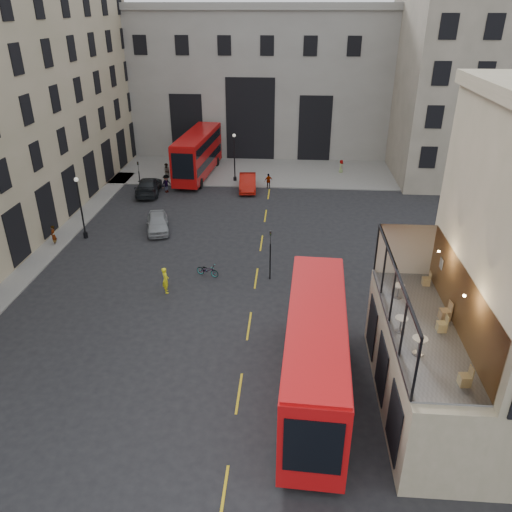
# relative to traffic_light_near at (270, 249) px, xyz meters

# --- Properties ---
(ground) EXTENTS (140.00, 140.00, 0.00)m
(ground) POSITION_rel_traffic_light_near_xyz_m (1.00, -12.00, -2.42)
(ground) COLOR black
(ground) RESTS_ON ground
(host_frontage) EXTENTS (3.00, 11.00, 4.50)m
(host_frontage) POSITION_rel_traffic_light_near_xyz_m (7.50, -12.00, -0.17)
(host_frontage) COLOR tan
(host_frontage) RESTS_ON ground
(cafe_floor) EXTENTS (3.00, 10.00, 0.10)m
(cafe_floor) POSITION_rel_traffic_light_near_xyz_m (7.50, -12.00, 2.12)
(cafe_floor) COLOR slate
(cafe_floor) RESTS_ON host_frontage
(gateway) EXTENTS (35.00, 10.60, 18.00)m
(gateway) POSITION_rel_traffic_light_near_xyz_m (-4.00, 35.99, 6.96)
(gateway) COLOR gray
(gateway) RESTS_ON ground
(building_right) EXTENTS (16.60, 18.60, 20.00)m
(building_right) POSITION_rel_traffic_light_near_xyz_m (21.00, 27.97, 7.97)
(building_right) COLOR #A59785
(building_right) RESTS_ON ground
(pavement_far) EXTENTS (40.00, 12.00, 0.12)m
(pavement_far) POSITION_rel_traffic_light_near_xyz_m (-5.00, 26.00, -2.36)
(pavement_far) COLOR slate
(pavement_far) RESTS_ON ground
(traffic_light_near) EXTENTS (0.16, 0.20, 3.80)m
(traffic_light_near) POSITION_rel_traffic_light_near_xyz_m (0.00, 0.00, 0.00)
(traffic_light_near) COLOR black
(traffic_light_near) RESTS_ON ground
(traffic_light_far) EXTENTS (0.16, 0.20, 3.80)m
(traffic_light_far) POSITION_rel_traffic_light_near_xyz_m (-14.00, 16.00, 0.00)
(traffic_light_far) COLOR black
(traffic_light_far) RESTS_ON ground
(street_lamp_a) EXTENTS (0.36, 0.36, 5.33)m
(street_lamp_a) POSITION_rel_traffic_light_near_xyz_m (-16.00, 6.00, -0.03)
(street_lamp_a) COLOR black
(street_lamp_a) RESTS_ON ground
(street_lamp_b) EXTENTS (0.36, 0.36, 5.33)m
(street_lamp_b) POSITION_rel_traffic_light_near_xyz_m (-5.00, 22.00, -0.03)
(street_lamp_b) COLOR black
(street_lamp_b) RESTS_ON ground
(bus_near) EXTENTS (3.32, 12.23, 4.84)m
(bus_near) POSITION_rel_traffic_light_near_xyz_m (2.74, -11.78, 0.29)
(bus_near) COLOR red
(bus_near) RESTS_ON ground
(bus_far) EXTENTS (3.73, 12.50, 4.92)m
(bus_far) POSITION_rel_traffic_light_near_xyz_m (-9.40, 23.80, 0.34)
(bus_far) COLOR #A30B0B
(bus_far) RESTS_ON ground
(car_a) EXTENTS (2.96, 4.85, 1.54)m
(car_a) POSITION_rel_traffic_light_near_xyz_m (-10.21, 7.92, -1.65)
(car_a) COLOR gray
(car_a) RESTS_ON ground
(car_b) EXTENTS (2.14, 5.10, 1.64)m
(car_b) POSITION_rel_traffic_light_near_xyz_m (-3.33, 19.26, -1.61)
(car_b) COLOR #9E1209
(car_b) RESTS_ON ground
(car_c) EXTENTS (3.04, 5.93, 1.65)m
(car_c) POSITION_rel_traffic_light_near_xyz_m (-13.56, 17.37, -1.60)
(car_c) COLOR black
(car_c) RESTS_ON ground
(bicycle) EXTENTS (1.86, 1.15, 0.92)m
(bicycle) POSITION_rel_traffic_light_near_xyz_m (-4.57, 0.14, -1.96)
(bicycle) COLOR gray
(bicycle) RESTS_ON ground
(cyclist) EXTENTS (0.68, 0.81, 1.89)m
(cyclist) POSITION_rel_traffic_light_near_xyz_m (-7.04, -2.36, -1.48)
(cyclist) COLOR yellow
(cyclist) RESTS_ON ground
(pedestrian_a) EXTENTS (1.02, 0.88, 1.83)m
(pedestrian_a) POSITION_rel_traffic_light_near_xyz_m (-12.75, 22.24, -1.51)
(pedestrian_a) COLOR gray
(pedestrian_a) RESTS_ON ground
(pedestrian_b) EXTENTS (1.29, 1.43, 1.92)m
(pedestrian_b) POSITION_rel_traffic_light_near_xyz_m (-11.75, 17.83, -1.46)
(pedestrian_b) COLOR gray
(pedestrian_b) RESTS_ON ground
(pedestrian_c) EXTENTS (1.01, 0.70, 1.59)m
(pedestrian_c) POSITION_rel_traffic_light_near_xyz_m (-1.13, 20.01, -1.63)
(pedestrian_c) COLOR gray
(pedestrian_c) RESTS_ON ground
(pedestrian_d) EXTENTS (0.62, 0.84, 1.58)m
(pedestrian_d) POSITION_rel_traffic_light_near_xyz_m (7.09, 25.95, -1.64)
(pedestrian_d) COLOR gray
(pedestrian_d) RESTS_ON ground
(pedestrian_e) EXTENTS (0.56, 0.71, 1.70)m
(pedestrian_e) POSITION_rel_traffic_light_near_xyz_m (-18.00, 4.42, -1.57)
(pedestrian_e) COLOR gray
(pedestrian_e) RESTS_ON ground
(cafe_table_near) EXTENTS (0.64, 0.64, 0.80)m
(cafe_table_near) POSITION_rel_traffic_light_near_xyz_m (6.86, -14.11, 2.71)
(cafe_table_near) COLOR beige
(cafe_table_near) RESTS_ON cafe_floor
(cafe_table_mid) EXTENTS (0.58, 0.58, 0.73)m
(cafe_table_mid) POSITION_rel_traffic_light_near_xyz_m (6.41, -12.52, 2.66)
(cafe_table_mid) COLOR beige
(cafe_table_mid) RESTS_ON cafe_floor
(cafe_table_far) EXTENTS (0.57, 0.57, 0.72)m
(cafe_table_far) POSITION_rel_traffic_light_near_xyz_m (6.82, -9.56, 2.65)
(cafe_table_far) COLOR silver
(cafe_table_far) RESTS_ON cafe_floor
(cafe_chair_a) EXTENTS (0.44, 0.44, 0.85)m
(cafe_chair_a) POSITION_rel_traffic_light_near_xyz_m (8.24, -15.93, 2.43)
(cafe_chair_a) COLOR tan
(cafe_chair_a) RESTS_ON cafe_floor
(cafe_chair_b) EXTENTS (0.42, 0.42, 0.81)m
(cafe_chair_b) POSITION_rel_traffic_light_near_xyz_m (8.28, -12.34, 2.42)
(cafe_chair_b) COLOR tan
(cafe_chair_b) RESTS_ON cafe_floor
(cafe_chair_c) EXTENTS (0.51, 0.51, 0.93)m
(cafe_chair_c) POSITION_rel_traffic_light_near_xyz_m (8.67, -11.37, 2.46)
(cafe_chair_c) COLOR tan
(cafe_chair_c) RESTS_ON cafe_floor
(cafe_chair_d) EXTENTS (0.38, 0.38, 0.76)m
(cafe_chair_d) POSITION_rel_traffic_light_near_xyz_m (8.53, -8.17, 2.41)
(cafe_chair_d) COLOR tan
(cafe_chair_d) RESTS_ON cafe_floor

